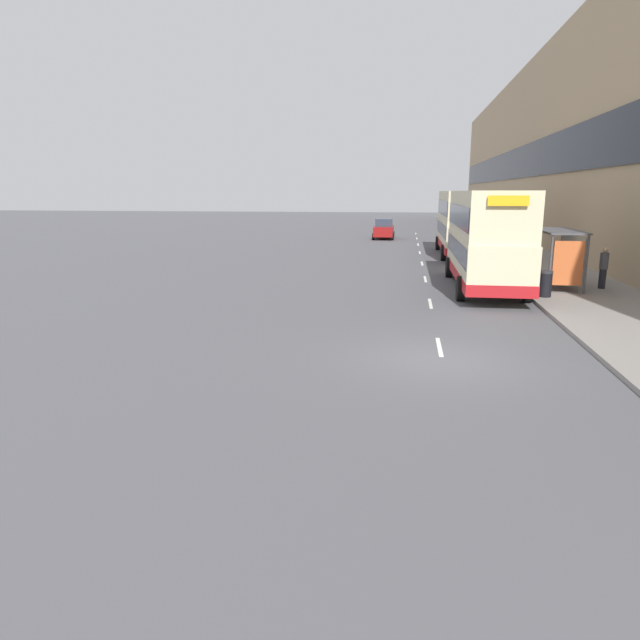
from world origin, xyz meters
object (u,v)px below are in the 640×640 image
at_px(bus_shelter, 563,248).
at_px(pedestrian_1, 537,271).
at_px(double_decker_bus_ahead, 461,222).
at_px(litter_bin, 545,284).
at_px(pedestrian_at_shelter, 603,268).
at_px(car_0, 384,229).
at_px(double_decker_bus_near, 486,238).

xyz_separation_m(bus_shelter, pedestrian_1, (-1.27, -1.16, -0.89)).
distance_m(double_decker_bus_ahead, litter_bin, 16.69).
bearing_deg(double_decker_bus_ahead, bus_shelter, -77.34).
distance_m(double_decker_bus_ahead, pedestrian_1, 15.30).
height_order(pedestrian_at_shelter, pedestrian_1, pedestrian_at_shelter).
xyz_separation_m(car_0, litter_bin, (7.62, -29.98, -0.24)).
xyz_separation_m(double_decker_bus_near, litter_bin, (2.08, -2.48, -1.61)).
distance_m(double_decker_bus_near, car_0, 28.09).
xyz_separation_m(double_decker_bus_near, pedestrian_at_shelter, (5.01, -0.04, -1.23)).
height_order(bus_shelter, pedestrian_1, bus_shelter).
bearing_deg(double_decker_bus_near, car_0, 101.39).
height_order(pedestrian_at_shelter, litter_bin, pedestrian_at_shelter).
distance_m(bus_shelter, litter_bin, 3.07).
xyz_separation_m(double_decker_bus_ahead, pedestrian_at_shelter, (4.84, -14.06, -1.23)).
relative_size(double_decker_bus_ahead, car_0, 2.35).
bearing_deg(pedestrian_at_shelter, double_decker_bus_ahead, 109.01).
bearing_deg(double_decker_bus_near, double_decker_bus_ahead, 89.34).
xyz_separation_m(bus_shelter, pedestrian_at_shelter, (1.71, -0.10, -0.82)).
xyz_separation_m(car_0, pedestrian_at_shelter, (10.55, -27.54, 0.15)).
bearing_deg(car_0, double_decker_bus_ahead, 112.93).
height_order(bus_shelter, double_decker_bus_ahead, double_decker_bus_ahead).
bearing_deg(double_decker_bus_ahead, double_decker_bus_near, -90.66).
xyz_separation_m(pedestrian_1, litter_bin, (0.05, -1.38, -0.32)).
bearing_deg(litter_bin, pedestrian_1, 91.88).
height_order(double_decker_bus_near, pedestrian_at_shelter, double_decker_bus_near).
bearing_deg(double_decker_bus_ahead, litter_bin, -83.38).
bearing_deg(pedestrian_1, double_decker_bus_ahead, 97.04).
height_order(double_decker_bus_ahead, pedestrian_at_shelter, double_decker_bus_ahead).
height_order(double_decker_bus_ahead, car_0, double_decker_bus_ahead).
relative_size(double_decker_bus_ahead, litter_bin, 10.23).
relative_size(pedestrian_at_shelter, litter_bin, 1.70).
distance_m(pedestrian_1, litter_bin, 1.41).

